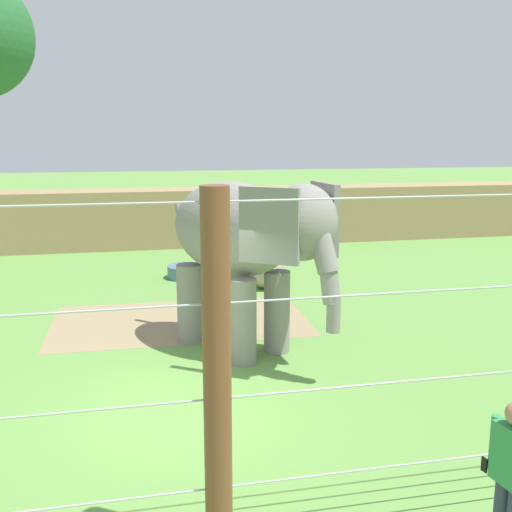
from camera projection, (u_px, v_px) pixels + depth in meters
name	position (u px, v px, depth m)	size (l,w,h in m)	color
ground_plane	(182.00, 409.00, 8.74)	(120.00, 120.00, 0.00)	#609342
dirt_patch	(180.00, 321.00, 12.93)	(5.47, 3.14, 0.01)	#937F5B
embankment_wall	(148.00, 218.00, 21.51)	(36.00, 1.80, 2.05)	#997F56
elephant	(243.00, 239.00, 10.73)	(3.09, 3.92, 3.21)	gray
enrichment_ball	(266.00, 269.00, 15.63)	(1.02, 1.02, 1.02)	tan
cable_fence	(211.00, 377.00, 5.47)	(12.67, 0.27, 3.54)	brown
zookeeper	(512.00, 479.00, 5.35)	(0.27, 0.58, 1.67)	#33384C
water_tub	(187.00, 271.00, 16.80)	(1.10, 1.10, 0.35)	slate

